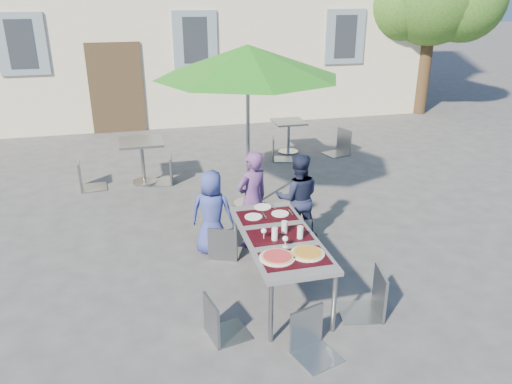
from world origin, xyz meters
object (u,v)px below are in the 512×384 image
object	(u,v)px
chair_2	(297,214)
bg_chair_r_0	(164,153)
chair_4	(373,267)
bg_chair_r_1	(341,127)
chair_3	(219,294)
child_0	(212,213)
child_2	(298,198)
chair_5	(313,309)
pizza_near_left	(277,257)
pizza_near_right	(308,253)
bg_chair_l_1	(278,135)
cafe_table_0	(142,153)
chair_1	(265,218)
cafe_table_1	(289,132)
patio_umbrella	(248,62)
bg_chair_l_0	(84,157)
child_1	(252,199)
dining_table	(279,240)
chair_0	(224,223)

from	to	relation	value
chair_2	bg_chair_r_0	xyz separation A→B (m)	(-1.57, 3.00, 0.07)
chair_4	bg_chair_r_1	size ratio (longest dim) A/B	0.97
chair_3	child_0	bearing A→B (deg)	82.81
child_2	chair_5	bearing A→B (deg)	86.91
pizza_near_left	child_2	xyz separation A→B (m)	(0.82, 1.75, -0.13)
pizza_near_right	bg_chair_r_0	bearing A→B (deg)	104.54
bg_chair_l_1	chair_2	bearing A→B (deg)	-102.63
child_2	cafe_table_0	xyz separation A→B (m)	(-2.05, 2.83, -0.05)
chair_1	cafe_table_1	distance (m)	4.56
chair_3	cafe_table_1	world-z (taller)	chair_3
patio_umbrella	bg_chair_l_0	xyz separation A→B (m)	(-2.64, 1.58, -1.76)
chair_1	chair_5	world-z (taller)	chair_5
child_0	child_1	world-z (taller)	child_1
pizza_near_left	cafe_table_0	xyz separation A→B (m)	(-1.23, 4.58, -0.18)
child_0	chair_4	distance (m)	2.32
chair_2	bg_chair_r_1	distance (m)	4.50
dining_table	bg_chair_l_0	size ratio (longest dim) A/B	1.81
child_0	chair_0	distance (m)	0.22
chair_1	chair_3	xyz separation A→B (m)	(-0.92, -1.64, 0.01)
chair_1	chair_4	distance (m)	1.82
chair_2	cafe_table_0	distance (m)	3.64
patio_umbrella	bg_chair_r_1	bearing A→B (deg)	42.42
patio_umbrella	bg_chair_l_0	distance (m)	3.54
chair_2	bg_chair_r_0	distance (m)	3.38
bg_chair_l_1	chair_0	bearing A→B (deg)	-116.18
child_2	chair_5	world-z (taller)	child_2
dining_table	cafe_table_1	bearing A→B (deg)	71.23
pizza_near_left	chair_4	xyz separation A→B (m)	(1.03, -0.16, -0.18)
child_2	cafe_table_1	world-z (taller)	child_2
chair_5	chair_2	bearing A→B (deg)	75.50
pizza_near_left	bg_chair_l_1	distance (m)	5.55
pizza_near_right	child_1	xyz separation A→B (m)	(-0.18, 1.74, -0.08)
chair_3	cafe_table_0	world-z (taller)	chair_3
patio_umbrella	bg_chair_r_1	world-z (taller)	patio_umbrella
chair_4	dining_table	bearing A→B (deg)	142.28
chair_4	cafe_table_1	size ratio (longest dim) A/B	1.40
patio_umbrella	child_1	bearing A→B (deg)	-100.83
child_1	chair_3	xyz separation A→B (m)	(-0.81, -1.91, -0.17)
child_1	chair_1	world-z (taller)	child_1
pizza_near_left	cafe_table_0	size ratio (longest dim) A/B	0.46
child_1	bg_chair_r_0	xyz separation A→B (m)	(-0.99, 2.77, -0.12)
chair_5	dining_table	bearing A→B (deg)	90.37
pizza_near_right	child_1	distance (m)	1.75
child_0	chair_3	distance (m)	1.82
cafe_table_1	chair_2	bearing A→B (deg)	-106.09
pizza_near_left	chair_0	bearing A→B (deg)	101.50
chair_0	bg_chair_l_0	bearing A→B (deg)	122.34
chair_5	patio_umbrella	bearing A→B (deg)	86.68
chair_5	cafe_table_1	distance (m)	6.59
pizza_near_right	patio_umbrella	xyz separation A→B (m)	(0.05, 2.97, 1.60)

